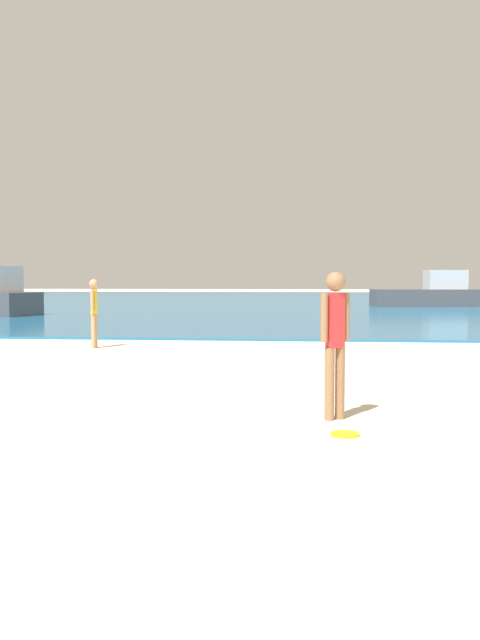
{
  "coord_description": "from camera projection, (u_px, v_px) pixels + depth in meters",
  "views": [
    {
      "loc": [
        1.36,
        -1.33,
        1.5
      ],
      "look_at": [
        0.51,
        7.77,
        0.96
      ],
      "focal_mm": 38.5,
      "sensor_mm": 36.0,
      "label": 1
    }
  ],
  "objects": [
    {
      "name": "water",
      "position": [
        284.0,
        301.0,
        46.41
      ],
      "size": [
        160.0,
        60.0,
        0.06
      ],
      "primitive_type": "cube",
      "color": "#1E6B9E",
      "rests_on": "ground"
    },
    {
      "name": "person_standing",
      "position": [
        335.0,
        336.0,
        7.28
      ],
      "size": [
        0.31,
        0.24,
        1.58
      ],
      "rotation": [
        0.0,
        0.0,
        3.74
      ],
      "color": "#936B4C",
      "rests_on": "ground"
    },
    {
      "name": "frisbee",
      "position": [
        345.0,
        434.0,
        6.58
      ],
      "size": [
        0.28,
        0.28,
        0.03
      ],
      "primitive_type": "cylinder",
      "color": "yellow",
      "rests_on": "ground"
    },
    {
      "name": "person_distant",
      "position": [
        94.0,
        309.0,
        14.91
      ],
      "size": [
        0.2,
        0.35,
        1.5
      ],
      "rotation": [
        0.0,
        0.0,
        4.74
      ],
      "color": "tan",
      "rests_on": "ground"
    },
    {
      "name": "boat_far",
      "position": [
        430.0,
        294.0,
        36.12
      ],
      "size": [
        5.81,
        2.5,
        1.91
      ],
      "rotation": [
        0.0,
        0.0,
        3.27
      ],
      "color": "#4C4C51",
      "rests_on": "water"
    }
  ]
}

